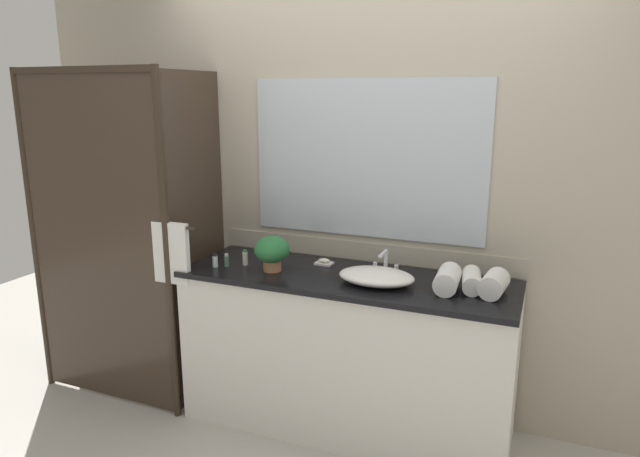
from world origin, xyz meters
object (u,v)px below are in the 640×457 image
Objects in this scene: rolled_towel_near_edge at (494,284)px; rolled_towel_far_edge at (447,279)px; potted_plant at (272,251)px; rolled_towel_middle at (472,280)px; amenity_bottle_conditioner at (227,260)px; soap_dish at (324,262)px; amenity_bottle_body_wash at (215,261)px; sink_basin at (376,276)px; faucet at (385,266)px; amenity_bottle_lotion at (245,258)px.

rolled_towel_far_edge is at bearing -175.25° from rolled_towel_near_edge.
potted_plant is at bearing -176.87° from rolled_towel_near_edge.
rolled_towel_middle is at bearing 159.07° from rolled_towel_near_edge.
potted_plant is at bearing -174.29° from rolled_towel_middle.
amenity_bottle_conditioner is 1.23m from rolled_towel_far_edge.
amenity_bottle_body_wash is (-0.55, -0.28, 0.02)m from soap_dish.
soap_dish is 0.44× the size of rolled_towel_middle.
potted_plant is 0.85× the size of rolled_towel_far_edge.
sink_basin is at bearing -28.80° from soap_dish.
amenity_bottle_conditioner is at bearing 30.40° from amenity_bottle_body_wash.
faucet is 1.91× the size of amenity_bottle_lotion.
soap_dish is (-0.37, 0.04, -0.03)m from faucet.
faucet reaches higher than rolled_towel_middle.
sink_basin is 0.16m from faucet.
potted_plant is 0.95m from rolled_towel_far_edge.
faucet reaches higher than sink_basin.
sink_basin is 0.36m from rolled_towel_far_edge.
soap_dish is at bearing 44.12° from potted_plant.
rolled_towel_near_edge is at bearing 3.73° from amenity_bottle_conditioner.
potted_plant reaches higher than amenity_bottle_lotion.
faucet is 0.62m from potted_plant.
amenity_bottle_body_wash is 0.34× the size of rolled_towel_far_edge.
soap_dish is 0.62m from amenity_bottle_body_wash.
rolled_towel_far_edge is (1.14, 0.01, 0.02)m from amenity_bottle_lotion.
amenity_bottle_lotion is at bearing 38.78° from amenity_bottle_conditioner.
amenity_bottle_conditioner is (-0.27, -0.03, -0.08)m from potted_plant.
amenity_bottle_body_wash is at bearing -144.39° from amenity_bottle_lotion.
rolled_towel_middle is at bearing 6.92° from amenity_bottle_body_wash.
rolled_towel_middle reaches higher than amenity_bottle_body_wash.
rolled_towel_far_edge is at bearing 2.75° from potted_plant.
rolled_towel_far_edge reaches higher than amenity_bottle_conditioner.
amenity_bottle_body_wash is at bearing -175.17° from rolled_towel_far_edge.
potted_plant is (-0.59, -0.01, 0.07)m from sink_basin.
faucet reaches higher than amenity_bottle_conditioner.
faucet is 0.74× the size of rolled_towel_middle.
potted_plant is at bearing -10.58° from amenity_bottle_lotion.
rolled_towel_far_edge is (0.36, -0.13, 0.01)m from faucet.
amenity_bottle_body_wash is 0.39× the size of rolled_towel_near_edge.
potted_plant is at bearing -163.83° from faucet.
amenity_bottle_conditioner is 0.33× the size of rolled_towel_middle.
amenity_bottle_body_wash is 0.34× the size of rolled_towel_middle.
potted_plant reaches higher than soap_dish.
rolled_towel_middle is 0.13m from rolled_towel_far_edge.
rolled_towel_far_edge reaches higher than sink_basin.
potted_plant is at bearing -135.88° from soap_dish.
faucet is at bearing 171.89° from rolled_towel_middle.
soap_dish is at bearing 26.39° from amenity_bottle_conditioner.
amenity_bottle_body_wash is (-0.06, -0.03, 0.00)m from amenity_bottle_conditioner.
rolled_towel_near_edge reaches higher than rolled_towel_middle.
rolled_towel_near_edge is (0.58, -0.11, 0.01)m from faucet.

